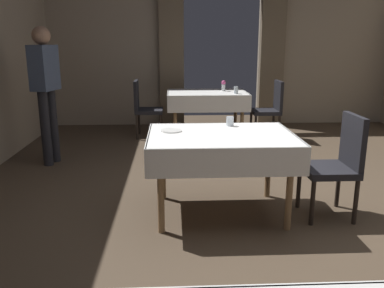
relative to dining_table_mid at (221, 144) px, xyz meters
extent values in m
plane|color=#4C3D2D|center=(0.49, -0.05, -0.66)|extent=(10.08, 10.08, 0.00)
cube|color=gray|center=(-1.46, 4.15, 0.84)|extent=(2.50, 0.12, 3.00)
cube|color=gray|center=(2.44, 4.15, 0.84)|extent=(2.50, 0.12, 3.00)
cube|color=#70604C|center=(-0.43, 4.01, 0.61)|extent=(0.44, 0.14, 2.55)
cube|color=#70604C|center=(1.41, 4.01, 0.61)|extent=(0.44, 0.14, 2.55)
cylinder|color=olive|center=(-0.53, -0.37, -0.30)|extent=(0.06, 0.06, 0.71)
cylinder|color=olive|center=(0.53, -0.37, -0.30)|extent=(0.06, 0.06, 0.71)
cylinder|color=olive|center=(-0.53, 0.37, -0.30)|extent=(0.06, 0.06, 0.71)
cylinder|color=olive|center=(0.53, 0.37, -0.30)|extent=(0.06, 0.06, 0.71)
cube|color=olive|center=(0.00, 0.00, 0.07)|extent=(1.22, 0.90, 0.03)
cube|color=white|center=(0.00, 0.00, 0.09)|extent=(1.28, 0.96, 0.01)
cube|color=white|center=(0.00, -0.48, -0.03)|extent=(1.28, 0.02, 0.24)
cube|color=white|center=(0.00, 0.48, -0.03)|extent=(1.28, 0.02, 0.24)
cube|color=white|center=(-0.64, 0.00, -0.03)|extent=(0.02, 0.96, 0.24)
cube|color=white|center=(0.64, 0.00, -0.03)|extent=(0.02, 0.96, 0.24)
cylinder|color=olive|center=(-0.39, 2.66, -0.30)|extent=(0.06, 0.06, 0.71)
cylinder|color=olive|center=(0.66, 2.66, -0.30)|extent=(0.06, 0.06, 0.71)
cylinder|color=olive|center=(-0.39, 3.32, -0.30)|extent=(0.06, 0.06, 0.71)
cylinder|color=olive|center=(0.66, 3.32, -0.30)|extent=(0.06, 0.06, 0.71)
cube|color=olive|center=(0.13, 2.99, 0.07)|extent=(1.20, 0.83, 0.03)
cube|color=white|center=(0.13, 2.99, 0.09)|extent=(1.26, 0.89, 0.01)
cube|color=white|center=(0.13, 2.55, -0.04)|extent=(1.26, 0.02, 0.26)
cube|color=white|center=(0.13, 3.43, -0.04)|extent=(1.26, 0.02, 0.26)
cube|color=white|center=(-0.50, 2.99, -0.04)|extent=(0.02, 0.89, 0.26)
cube|color=white|center=(0.77, 2.99, -0.04)|extent=(0.02, 0.89, 0.26)
cylinder|color=black|center=(0.76, -0.30, -0.45)|extent=(0.04, 0.04, 0.42)
cylinder|color=black|center=(0.76, 0.08, -0.45)|extent=(0.04, 0.04, 0.42)
cylinder|color=black|center=(1.14, -0.30, -0.45)|extent=(0.04, 0.04, 0.42)
cylinder|color=black|center=(1.14, 0.08, -0.45)|extent=(0.04, 0.04, 0.42)
cube|color=black|center=(0.95, -0.11, -0.22)|extent=(0.44, 0.44, 0.06)
cube|color=black|center=(1.15, -0.11, 0.03)|extent=(0.05, 0.42, 0.48)
cylinder|color=black|center=(0.89, 2.71, -0.45)|extent=(0.04, 0.04, 0.42)
cylinder|color=black|center=(0.89, 3.09, -0.45)|extent=(0.04, 0.04, 0.42)
cylinder|color=black|center=(1.27, 2.71, -0.45)|extent=(0.04, 0.04, 0.42)
cylinder|color=black|center=(1.27, 3.09, -0.45)|extent=(0.04, 0.04, 0.42)
cube|color=black|center=(1.08, 2.90, -0.22)|extent=(0.44, 0.44, 0.06)
cube|color=black|center=(1.28, 2.90, 0.03)|extent=(0.05, 0.42, 0.48)
cylinder|color=black|center=(-0.62, 3.26, -0.45)|extent=(0.04, 0.04, 0.42)
cylinder|color=black|center=(-0.62, 2.88, -0.45)|extent=(0.04, 0.04, 0.42)
cylinder|color=black|center=(-1.00, 3.26, -0.45)|extent=(0.04, 0.04, 0.42)
cylinder|color=black|center=(-1.00, 2.88, -0.45)|extent=(0.04, 0.04, 0.42)
cube|color=black|center=(-0.81, 3.07, -0.22)|extent=(0.44, 0.44, 0.06)
cube|color=black|center=(-1.01, 3.07, 0.03)|extent=(0.05, 0.42, 0.48)
cylinder|color=white|center=(-0.44, 0.13, 0.10)|extent=(0.19, 0.19, 0.01)
cylinder|color=silver|center=(0.13, 0.34, 0.14)|extent=(0.07, 0.07, 0.09)
cylinder|color=silver|center=(0.41, 3.09, 0.14)|extent=(0.06, 0.06, 0.11)
sphere|color=#D84C8C|center=(0.41, 3.09, 0.23)|extent=(0.07, 0.07, 0.07)
cylinder|color=silver|center=(0.56, 2.74, 0.15)|extent=(0.07, 0.07, 0.11)
cylinder|color=black|center=(-1.98, 1.74, -0.18)|extent=(0.12, 0.12, 0.95)
cylinder|color=black|center=(-2.02, 1.56, -0.18)|extent=(0.12, 0.12, 0.95)
cube|color=#3F4C66|center=(-2.00, 1.65, 0.57)|extent=(0.30, 0.40, 0.55)
sphere|color=#9E755B|center=(-2.00, 1.65, 0.95)|extent=(0.22, 0.22, 0.22)
camera|label=1|loc=(-0.43, -3.44, 0.89)|focal=37.50mm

